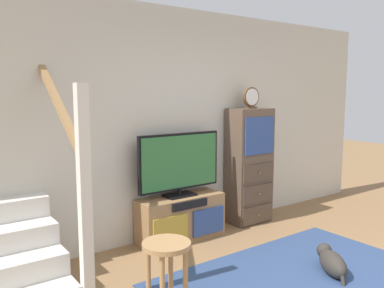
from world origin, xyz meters
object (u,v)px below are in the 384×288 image
desk_clock (251,98)px  dog (332,262)px  bar_stool_near (167,267)px  television (180,163)px  media_console (181,218)px  side_cabinet (249,166)px

desk_clock → dog: (-0.43, -1.58, -1.53)m
bar_stool_near → desk_clock: bearing=33.8°
television → bar_stool_near: (-1.15, -1.53, -0.39)m
media_console → dog: size_ratio=2.15×
media_console → side_cabinet: 1.21m
media_console → desk_clock: (1.09, -0.00, 1.39)m
side_cabinet → bar_stool_near: side_cabinet is taller
television → dog: 1.91m
desk_clock → bar_stool_near: (-2.24, -1.50, -1.13)m
media_console → bar_stool_near: bearing=-127.3°
media_console → bar_stool_near: (-1.15, -1.51, 0.27)m
media_console → television: size_ratio=0.98×
media_console → dog: media_console is taller
television → dog: size_ratio=2.18×
media_console → television: 0.65m
television → side_cabinet: (1.10, -0.01, -0.16)m
dog → desk_clock: bearing=74.8°
television → bar_stool_near: 1.95m
media_console → television: television is taller
media_console → dog: bearing=-67.3°
television → media_console: bearing=-90.0°
side_cabinet → dog: 1.77m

